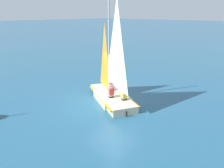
% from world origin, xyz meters
% --- Properties ---
extents(ground_plane, '(260.00, 260.00, 0.00)m').
position_xyz_m(ground_plane, '(0.00, 0.00, 0.00)').
color(ground_plane, '#235675').
extents(sailboat_main, '(3.09, 4.06, 5.47)m').
position_xyz_m(sailboat_main, '(0.02, 0.04, 0.85)').
color(sailboat_main, beige).
rests_on(sailboat_main, ground_plane).
extents(sailor_helm, '(0.40, 0.42, 1.16)m').
position_xyz_m(sailor_helm, '(0.32, 0.22, 0.63)').
color(sailor_helm, black).
rests_on(sailor_helm, ground_plane).
extents(sailor_crew, '(0.40, 0.42, 1.16)m').
position_xyz_m(sailor_crew, '(0.13, 0.94, 0.63)').
color(sailor_crew, black).
rests_on(sailor_crew, ground_plane).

